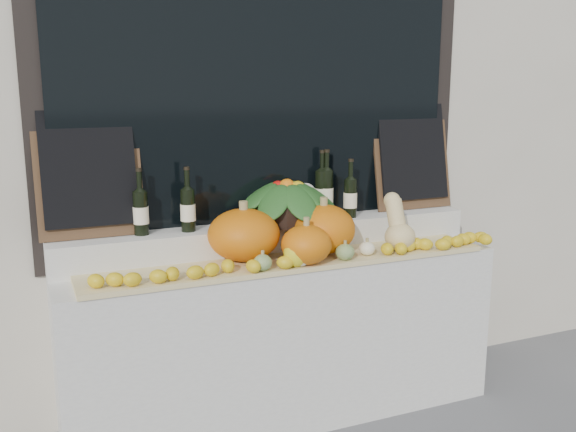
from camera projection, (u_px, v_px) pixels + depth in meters
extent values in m
cube|color=black|center=(262.00, 59.00, 3.38)|extent=(2.40, 0.04, 2.10)
cube|color=black|center=(264.00, 59.00, 3.35)|extent=(2.20, 0.02, 2.00)
cube|color=silver|center=(283.00, 337.00, 3.43)|extent=(2.30, 0.55, 0.88)
cube|color=silver|center=(272.00, 237.00, 3.46)|extent=(2.30, 0.25, 0.16)
cube|color=tan|center=(292.00, 262.00, 3.23)|extent=(2.10, 0.32, 0.02)
ellipsoid|color=orange|center=(244.00, 235.00, 3.19)|extent=(0.43, 0.43, 0.26)
ellipsoid|color=orange|center=(324.00, 229.00, 3.32)|extent=(0.36, 0.36, 0.26)
ellipsoid|color=orange|center=(306.00, 245.00, 3.13)|extent=(0.30, 0.30, 0.19)
ellipsoid|color=#E7CA88|center=(400.00, 237.00, 3.39)|extent=(0.16, 0.16, 0.15)
cylinder|color=#E7CA88|center=(396.00, 215.00, 3.41)|extent=(0.09, 0.14, 0.18)
sphere|color=#E7CA88|center=(392.00, 200.00, 3.43)|extent=(0.09, 0.09, 0.09)
ellipsoid|color=#2A601C|center=(345.00, 252.00, 3.21)|extent=(0.10, 0.10, 0.08)
cylinder|color=#988952|center=(345.00, 242.00, 3.20)|extent=(0.02, 0.02, 0.02)
ellipsoid|color=#2A601C|center=(263.00, 263.00, 3.03)|extent=(0.09, 0.09, 0.08)
cylinder|color=#988952|center=(263.00, 252.00, 3.02)|extent=(0.02, 0.02, 0.02)
ellipsoid|color=#FFF3CB|center=(300.00, 258.00, 3.10)|extent=(0.10, 0.10, 0.08)
cylinder|color=#988952|center=(300.00, 248.00, 3.09)|extent=(0.02, 0.02, 0.02)
ellipsoid|color=yellow|center=(296.00, 253.00, 3.09)|extent=(0.13, 0.13, 0.14)
cylinder|color=#988952|center=(296.00, 236.00, 3.07)|extent=(0.02, 0.02, 0.02)
ellipsoid|color=#FFF3CB|center=(367.00, 248.00, 3.30)|extent=(0.08, 0.08, 0.07)
cylinder|color=#988952|center=(367.00, 240.00, 3.29)|extent=(0.02, 0.02, 0.02)
cylinder|color=black|center=(287.00, 211.00, 3.45)|extent=(0.40, 0.40, 0.12)
cylinder|color=black|center=(141.00, 213.00, 3.15)|extent=(0.07, 0.07, 0.22)
cylinder|color=black|center=(139.00, 181.00, 3.12)|extent=(0.03, 0.03, 0.10)
cylinder|color=white|center=(141.00, 215.00, 3.15)|extent=(0.08, 0.08, 0.08)
cylinder|color=black|center=(139.00, 170.00, 3.11)|extent=(0.03, 0.03, 0.02)
cylinder|color=black|center=(188.00, 210.00, 3.23)|extent=(0.07, 0.07, 0.21)
cylinder|color=black|center=(187.00, 179.00, 3.19)|extent=(0.03, 0.03, 0.10)
cylinder|color=white|center=(188.00, 212.00, 3.23)|extent=(0.08, 0.08, 0.08)
cylinder|color=black|center=(187.00, 168.00, 3.18)|extent=(0.03, 0.03, 0.02)
cylinder|color=black|center=(322.00, 194.00, 3.57)|extent=(0.08, 0.08, 0.26)
cylinder|color=black|center=(322.00, 162.00, 3.53)|extent=(0.03, 0.03, 0.10)
cylinder|color=white|center=(322.00, 196.00, 3.57)|extent=(0.08, 0.08, 0.08)
cylinder|color=black|center=(322.00, 152.00, 3.52)|extent=(0.03, 0.03, 0.02)
cylinder|color=black|center=(326.00, 194.00, 3.56)|extent=(0.07, 0.07, 0.26)
cylinder|color=black|center=(327.00, 161.00, 3.52)|extent=(0.03, 0.03, 0.10)
cylinder|color=white|center=(326.00, 195.00, 3.56)|extent=(0.08, 0.08, 0.08)
cylinder|color=black|center=(327.00, 151.00, 3.51)|extent=(0.03, 0.03, 0.02)
cylinder|color=black|center=(350.00, 198.00, 3.56)|extent=(0.07, 0.07, 0.21)
cylinder|color=black|center=(351.00, 170.00, 3.53)|extent=(0.03, 0.03, 0.10)
cylinder|color=white|center=(350.00, 200.00, 3.56)|extent=(0.08, 0.08, 0.08)
cylinder|color=black|center=(351.00, 160.00, 3.52)|extent=(0.03, 0.03, 0.02)
cube|color=#4C331E|center=(89.00, 174.00, 3.09)|extent=(0.50, 0.14, 0.61)
cube|color=black|center=(89.00, 168.00, 3.07)|extent=(0.44, 0.13, 0.55)
cube|color=#4C331E|center=(411.00, 157.00, 3.80)|extent=(0.50, 0.14, 0.61)
cube|color=black|center=(413.00, 152.00, 3.78)|extent=(0.44, 0.13, 0.55)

